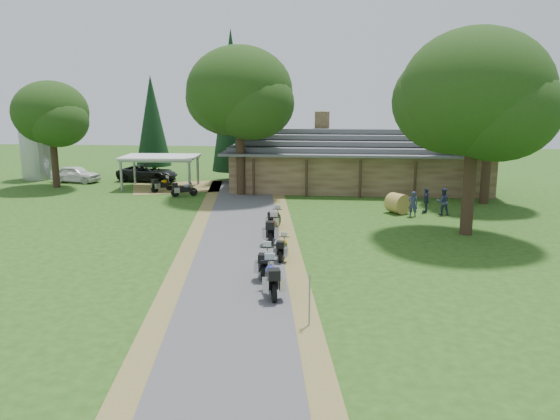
# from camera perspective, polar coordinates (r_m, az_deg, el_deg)

# --- Properties ---
(ground) EXTENTS (120.00, 120.00, 0.00)m
(ground) POSITION_cam_1_polar(r_m,az_deg,el_deg) (22.63, -4.76, -7.54)
(ground) COLOR #254814
(ground) RESTS_ON ground
(driveway) EXTENTS (51.95, 51.95, 0.00)m
(driveway) POSITION_cam_1_polar(r_m,az_deg,el_deg) (26.46, -4.30, -4.63)
(driveway) COLOR #48484A
(driveway) RESTS_ON ground
(lodge) EXTENTS (21.40, 9.40, 4.90)m
(lodge) POSITION_cam_1_polar(r_m,az_deg,el_deg) (45.32, 8.15, 5.38)
(lodge) COLOR brown
(lodge) RESTS_ON ground
(silo) EXTENTS (3.40, 3.40, 6.17)m
(silo) POSITION_cam_1_polar(r_m,az_deg,el_deg) (54.56, -24.01, 6.24)
(silo) COLOR gray
(silo) RESTS_ON ground
(carport) EXTENTS (6.29, 4.36, 2.64)m
(carport) POSITION_cam_1_polar(r_m,az_deg,el_deg) (46.14, -12.35, 3.92)
(carport) COLOR silver
(carport) RESTS_ON ground
(car_white_sedan) EXTENTS (3.18, 5.79, 1.83)m
(car_white_sedan) POSITION_cam_1_polar(r_m,az_deg,el_deg) (51.17, -20.58, 3.74)
(car_white_sedan) COLOR white
(car_white_sedan) RESTS_ON ground
(car_dark_suv) EXTENTS (3.13, 6.01, 2.20)m
(car_dark_suv) POSITION_cam_1_polar(r_m,az_deg,el_deg) (49.93, -13.69, 4.20)
(car_dark_suv) COLOR black
(car_dark_suv) RESTS_ON ground
(motorcycle_row_a) EXTENTS (1.14, 2.20, 1.44)m
(motorcycle_row_a) POSITION_cam_1_polar(r_m,az_deg,el_deg) (21.03, -0.90, -6.95)
(motorcycle_row_a) COLOR #26329B
(motorcycle_row_a) RESTS_ON ground
(motorcycle_row_b) EXTENTS (0.64, 1.94, 1.33)m
(motorcycle_row_b) POSITION_cam_1_polar(r_m,az_deg,el_deg) (23.20, -1.51, -5.28)
(motorcycle_row_b) COLOR #95969B
(motorcycle_row_b) RESTS_ON ground
(motorcycle_row_c) EXTENTS (0.64, 1.70, 1.15)m
(motorcycle_row_c) POSITION_cam_1_polar(r_m,az_deg,el_deg) (25.53, 0.28, -3.87)
(motorcycle_row_c) COLOR orange
(motorcycle_row_c) RESTS_ON ground
(motorcycle_row_d) EXTENTS (0.71, 2.12, 1.45)m
(motorcycle_row_d) POSITION_cam_1_polar(r_m,az_deg,el_deg) (28.42, -0.79, -1.92)
(motorcycle_row_d) COLOR #B82E18
(motorcycle_row_d) RESTS_ON ground
(motorcycle_row_e) EXTENTS (0.89, 1.90, 1.25)m
(motorcycle_row_e) POSITION_cam_1_polar(r_m,az_deg,el_deg) (31.29, -0.51, -0.81)
(motorcycle_row_e) COLOR black
(motorcycle_row_e) RESTS_ON ground
(motorcycle_carport_a) EXTENTS (1.55, 1.76, 1.22)m
(motorcycle_carport_a) POSITION_cam_1_polar(r_m,az_deg,el_deg) (44.27, -12.21, 2.67)
(motorcycle_carport_a) COLOR #CC8B00
(motorcycle_carport_a) RESTS_ON ground
(motorcycle_carport_b) EXTENTS (1.84, 1.32, 1.21)m
(motorcycle_carport_b) POSITION_cam_1_polar(r_m,az_deg,el_deg) (41.84, -9.99, 2.23)
(motorcycle_carport_b) COLOR slate
(motorcycle_carport_b) RESTS_ON ground
(person_a) EXTENTS (0.55, 0.41, 1.90)m
(person_a) POSITION_cam_1_polar(r_m,az_deg,el_deg) (35.30, 13.74, 0.85)
(person_a) COLOR #2F3655
(person_a) RESTS_ON ground
(person_b) EXTENTS (0.62, 0.47, 2.05)m
(person_b) POSITION_cam_1_polar(r_m,az_deg,el_deg) (36.26, 16.67, 1.10)
(person_b) COLOR #2F3655
(person_b) RESTS_ON ground
(person_c) EXTENTS (0.54, 0.64, 1.90)m
(person_c) POSITION_cam_1_polar(r_m,az_deg,el_deg) (36.78, 15.03, 1.22)
(person_c) COLOR #2F3655
(person_c) RESTS_ON ground
(hay_bale) EXTENTS (1.73, 1.70, 1.28)m
(hay_bale) POSITION_cam_1_polar(r_m,az_deg,el_deg) (36.16, 12.21, 0.68)
(hay_bale) COLOR #A2853B
(hay_bale) RESTS_ON ground
(sign_post) EXTENTS (0.33, 0.05, 1.82)m
(sign_post) POSITION_cam_1_polar(r_m,az_deg,el_deg) (18.25, 3.09, -9.35)
(sign_post) COLOR gray
(sign_post) RESTS_ON ground
(oak_lodge_left) EXTENTS (7.88, 7.88, 12.59)m
(oak_lodge_left) POSITION_cam_1_polar(r_m,az_deg,el_deg) (41.50, -4.21, 10.20)
(oak_lodge_left) COLOR black
(oak_lodge_left) RESTS_ON ground
(oak_lodge_right) EXTENTS (6.80, 6.80, 11.42)m
(oak_lodge_right) POSITION_cam_1_polar(r_m,az_deg,el_deg) (40.66, 21.08, 8.59)
(oak_lodge_right) COLOR black
(oak_lodge_right) RESTS_ON ground
(oak_driveway) EXTENTS (7.91, 7.91, 12.39)m
(oak_driveway) POSITION_cam_1_polar(r_m,az_deg,el_deg) (30.95, 19.59, 8.78)
(oak_driveway) COLOR black
(oak_driveway) RESTS_ON ground
(oak_silo) EXTENTS (6.01, 6.01, 9.90)m
(oak_silo) POSITION_cam_1_polar(r_m,az_deg,el_deg) (48.57, -22.73, 7.98)
(oak_silo) COLOR black
(oak_silo) RESTS_ON ground
(cedar_near) EXTENTS (3.63, 3.63, 13.11)m
(cedar_near) POSITION_cam_1_polar(r_m,az_deg,el_deg) (48.45, -5.06, 10.74)
(cedar_near) COLOR black
(cedar_near) RESTS_ON ground
(cedar_far) EXTENTS (3.32, 3.32, 9.39)m
(cedar_far) POSITION_cam_1_polar(r_m,az_deg,el_deg) (53.73, -13.20, 8.60)
(cedar_far) COLOR black
(cedar_far) RESTS_ON ground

